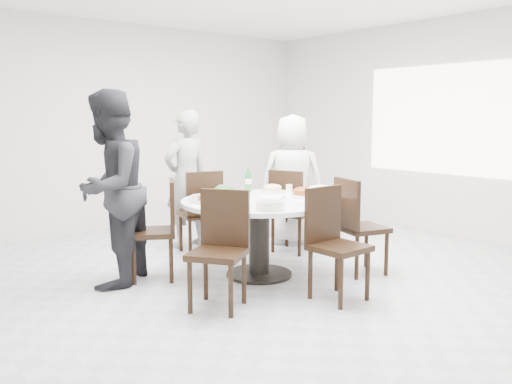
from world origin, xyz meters
TOP-DOWN VIEW (x-y plane):
  - floor at (0.00, 0.00)m, footprint 6.00×6.00m
  - wall_back at (0.00, 3.00)m, footprint 6.00×0.01m
  - wall_right at (3.00, 0.00)m, footprint 0.01×6.00m
  - window at (2.98, 0.00)m, footprint 0.04×2.20m
  - dining_table at (-0.09, -0.03)m, footprint 1.50×1.50m
  - chair_ne at (0.83, 0.47)m, footprint 0.54×0.54m
  - chair_n at (-0.05, 1.08)m, footprint 0.51×0.51m
  - chair_nw at (-0.94, 0.53)m, footprint 0.57×0.57m
  - chair_sw at (-0.92, -0.52)m, footprint 0.58×0.58m
  - chair_s at (-0.01, -0.99)m, footprint 0.43×0.43m
  - chair_se at (0.76, -0.60)m, footprint 0.52×0.52m
  - diner_right at (1.10, 0.79)m, footprint 0.90×0.88m
  - diner_middle at (0.01, 1.45)m, footprint 0.62×0.43m
  - diner_left at (-1.32, 0.61)m, footprint 1.10×1.08m
  - dish_greens at (-0.15, 0.46)m, footprint 0.25×0.25m
  - dish_pale at (0.31, 0.24)m, footprint 0.25×0.25m
  - dish_orange at (-0.57, 0.12)m, footprint 0.27×0.27m
  - dish_redbrown at (0.38, -0.17)m, footprint 0.30×0.30m
  - dish_tofu at (-0.54, -0.23)m, footprint 0.25×0.25m
  - rice_bowl at (0.25, -0.52)m, footprint 0.28×0.28m
  - soup_bowl at (-0.36, -0.51)m, footprint 0.25×0.25m
  - beverage_bottle at (0.20, 0.50)m, footprint 0.07×0.07m
  - tea_cups at (-0.12, 0.61)m, footprint 0.07×0.07m
  - chopsticks at (-0.07, 0.65)m, footprint 0.24×0.04m

SIDE VIEW (x-z plane):
  - floor at x=0.00m, z-range -0.01..0.01m
  - dining_table at x=-0.09m, z-range 0.00..0.75m
  - chair_ne at x=0.83m, z-range 0.00..0.95m
  - chair_n at x=-0.05m, z-range 0.00..0.95m
  - chair_nw at x=-0.94m, z-range 0.00..0.95m
  - chair_sw at x=-0.92m, z-range 0.00..0.95m
  - chair_s at x=-0.01m, z-range 0.00..0.95m
  - chair_se at x=0.76m, z-range 0.00..0.95m
  - chopsticks at x=-0.07m, z-range 0.75..0.76m
  - dish_greens at x=-0.15m, z-range 0.75..0.81m
  - dish_tofu at x=-0.54m, z-range 0.75..0.82m
  - dish_pale at x=0.31m, z-range 0.75..0.82m
  - diner_right at x=1.10m, z-range 0.00..1.57m
  - dish_orange at x=-0.57m, z-range 0.75..0.82m
  - dish_redbrown at x=0.38m, z-range 0.75..0.83m
  - soup_bowl at x=-0.36m, z-range 0.75..0.83m
  - tea_cups at x=-0.12m, z-range 0.75..0.83m
  - diner_middle at x=0.01m, z-range 0.00..1.62m
  - rice_bowl at x=0.25m, z-range 0.75..0.87m
  - beverage_bottle at x=0.20m, z-range 0.75..1.00m
  - diner_left at x=-1.32m, z-range 0.00..1.79m
  - wall_back at x=0.00m, z-range 0.00..2.80m
  - wall_right at x=3.00m, z-range 0.00..2.80m
  - window at x=2.98m, z-range 0.80..2.20m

